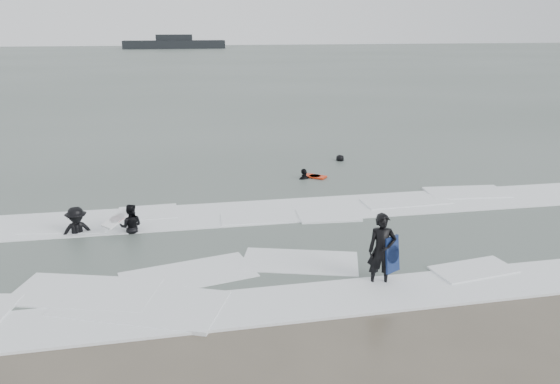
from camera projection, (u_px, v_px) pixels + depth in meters
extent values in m
plane|color=brown|center=(316.00, 290.00, 13.96)|extent=(320.00, 320.00, 0.00)
plane|color=#47544C|center=(195.00, 64.00, 89.03)|extent=(320.00, 320.00, 0.00)
imported|color=black|center=(380.00, 284.00, 14.24)|extent=(0.80, 0.60, 1.97)
imported|color=black|center=(132.00, 233.00, 17.73)|extent=(0.80, 0.65, 1.54)
imported|color=black|center=(78.00, 236.00, 17.50)|extent=(1.31, 0.96, 1.82)
imported|color=black|center=(304.00, 180.00, 23.75)|extent=(1.05, 0.73, 1.65)
imported|color=black|center=(340.00, 162.00, 26.83)|extent=(0.82, 0.63, 1.50)
cube|color=white|center=(322.00, 300.00, 13.38)|extent=(30.03, 2.32, 0.07)
cube|color=white|center=(275.00, 212.00, 19.58)|extent=(30.00, 2.60, 0.09)
cube|color=black|center=(174.00, 45.00, 143.65)|extent=(26.38, 4.71, 2.07)
cube|color=black|center=(174.00, 37.00, 143.12)|extent=(9.42, 2.83, 1.51)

